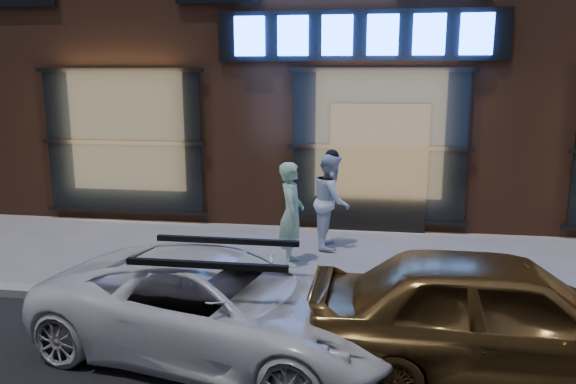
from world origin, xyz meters
name	(u,v)px	position (x,y,z in m)	size (l,w,h in m)	color
ground	(377,318)	(0.00, 0.00, 0.00)	(90.00, 90.00, 0.00)	slate
curb	(377,313)	(0.00, 0.00, 0.06)	(60.00, 0.25, 0.12)	gray
man_bowtie	(291,214)	(-1.33, 1.82, 0.81)	(0.59, 0.39, 1.62)	#9ED0B7
man_cap	(331,201)	(-0.78, 2.80, 0.81)	(0.79, 0.62, 1.63)	white
white_suv	(219,306)	(-1.67, -1.16, 0.54)	(1.80, 3.91, 1.09)	white
gold_sedan	(502,317)	(1.16, -1.23, 0.64)	(1.51, 3.76, 1.28)	brown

